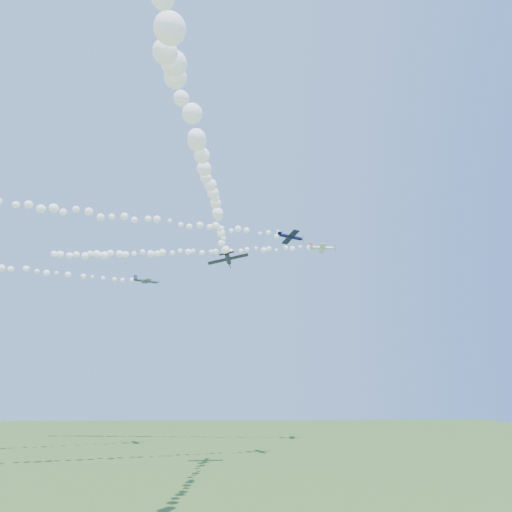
{
  "coord_description": "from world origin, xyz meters",
  "views": [
    {
      "loc": [
        1.77,
        -99.5,
        14.19
      ],
      "look_at": [
        6.45,
        -4.59,
        44.15
      ],
      "focal_mm": 30.0,
      "sensor_mm": 36.0,
      "label": 1
    }
  ],
  "objects_px": {
    "plane_white": "(322,248)",
    "plane_black": "(228,258)",
    "plane_navy": "(290,237)",
    "plane_grey": "(146,281)"
  },
  "relations": [
    {
      "from": "plane_navy",
      "to": "plane_white",
      "type": "bearing_deg",
      "value": 49.23
    },
    {
      "from": "plane_grey",
      "to": "plane_black",
      "type": "height_order",
      "value": "plane_grey"
    },
    {
      "from": "plane_white",
      "to": "plane_black",
      "type": "bearing_deg",
      "value": -118.59
    },
    {
      "from": "plane_white",
      "to": "plane_navy",
      "type": "xyz_separation_m",
      "value": [
        -12.82,
        -27.57,
        -6.93
      ]
    },
    {
      "from": "plane_navy",
      "to": "plane_black",
      "type": "bearing_deg",
      "value": -161.64
    },
    {
      "from": "plane_navy",
      "to": "plane_black",
      "type": "relative_size",
      "value": 0.9
    },
    {
      "from": "plane_navy",
      "to": "plane_black",
      "type": "height_order",
      "value": "plane_navy"
    },
    {
      "from": "plane_white",
      "to": "plane_black",
      "type": "xyz_separation_m",
      "value": [
        -26.04,
        -36.55,
        -14.83
      ]
    },
    {
      "from": "plane_navy",
      "to": "plane_grey",
      "type": "distance_m",
      "value": 42.23
    },
    {
      "from": "plane_grey",
      "to": "plane_black",
      "type": "relative_size",
      "value": 0.93
    }
  ]
}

